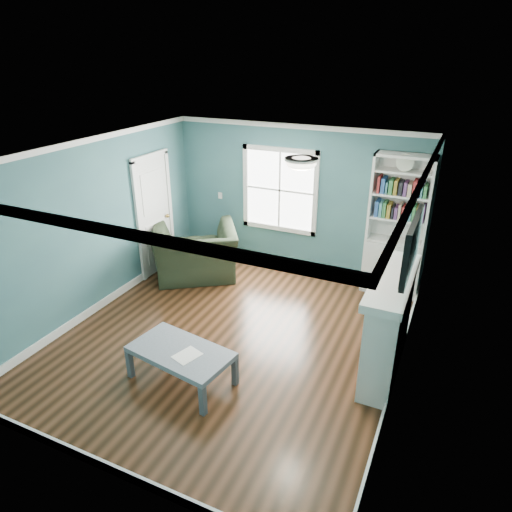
% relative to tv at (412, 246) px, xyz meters
% --- Properties ---
extents(floor, '(5.00, 5.00, 0.00)m').
position_rel_tv_xyz_m(floor, '(-2.20, -0.20, -1.72)').
color(floor, black).
rests_on(floor, ground).
extents(room_walls, '(5.00, 5.00, 5.00)m').
position_rel_tv_xyz_m(room_walls, '(-2.20, -0.20, -0.14)').
color(room_walls, '#335B66').
rests_on(room_walls, ground).
extents(trim, '(4.50, 5.00, 2.60)m').
position_rel_tv_xyz_m(trim, '(-2.20, -0.20, -0.49)').
color(trim, white).
rests_on(trim, ground).
extents(window, '(1.40, 0.06, 1.50)m').
position_rel_tv_xyz_m(window, '(-2.50, 2.29, -0.27)').
color(window, white).
rests_on(window, room_walls).
extents(bookshelf, '(0.90, 0.35, 2.31)m').
position_rel_tv_xyz_m(bookshelf, '(-0.43, 2.10, -0.80)').
color(bookshelf, silver).
rests_on(bookshelf, ground).
extents(fireplace, '(0.44, 1.58, 1.30)m').
position_rel_tv_xyz_m(fireplace, '(-0.12, 0.00, -1.09)').
color(fireplace, black).
rests_on(fireplace, ground).
extents(tv, '(0.06, 1.10, 0.65)m').
position_rel_tv_xyz_m(tv, '(0.00, 0.00, 0.00)').
color(tv, black).
rests_on(tv, fireplace).
extents(door, '(0.12, 0.98, 2.17)m').
position_rel_tv_xyz_m(door, '(-4.42, 1.20, -0.65)').
color(door, silver).
rests_on(door, ground).
extents(ceiling_fixture, '(0.38, 0.38, 0.15)m').
position_rel_tv_xyz_m(ceiling_fixture, '(-1.30, -0.10, 0.82)').
color(ceiling_fixture, white).
rests_on(ceiling_fixture, room_walls).
extents(light_switch, '(0.08, 0.01, 0.12)m').
position_rel_tv_xyz_m(light_switch, '(-3.70, 2.28, -0.52)').
color(light_switch, white).
rests_on(light_switch, room_walls).
extents(recliner, '(1.66, 1.53, 1.22)m').
position_rel_tv_xyz_m(recliner, '(-3.65, 1.25, -1.12)').
color(recliner, black).
rests_on(recliner, ground).
extents(coffee_table, '(1.32, 0.85, 0.45)m').
position_rel_tv_xyz_m(coffee_table, '(-2.32, -1.25, -1.34)').
color(coffee_table, '#434951').
rests_on(coffee_table, ground).
extents(paper_sheet, '(0.32, 0.36, 0.00)m').
position_rel_tv_xyz_m(paper_sheet, '(-2.19, -1.31, -1.28)').
color(paper_sheet, white).
rests_on(paper_sheet, coffee_table).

